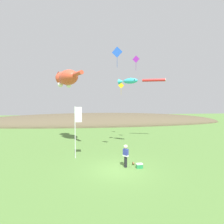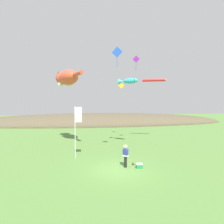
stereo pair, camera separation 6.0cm
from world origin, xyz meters
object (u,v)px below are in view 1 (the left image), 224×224
festival_attendant (126,155)px  festival_banner_pole (77,124)px  picnic_cooler (139,166)px  kite_tube_streamer (154,80)px  kite_diamond_blue (117,52)px  kite_diamond_violet (136,59)px  kite_diamond_gold (121,86)px  kite_giant_cat (67,78)px  kite_spool (133,163)px  kite_fish_windsock (128,81)px

festival_attendant → festival_banner_pole: festival_banner_pole is taller
picnic_cooler → kite_tube_streamer: size_ratio=0.16×
kite_diamond_blue → kite_diamond_violet: kite_diamond_violet is taller
festival_banner_pole → kite_diamond_blue: bearing=2.9°
festival_attendant → kite_diamond_gold: bearing=81.2°
picnic_cooler → festival_banner_pole: (-5.02, 3.16, 2.96)m
kite_giant_cat → kite_diamond_gold: kite_giant_cat is taller
kite_spool → kite_fish_windsock: kite_fish_windsock is taller
kite_diamond_blue → festival_attendant: bearing=-86.1°
kite_diamond_blue → kite_diamond_gold: bearing=77.1°
kite_spool → festival_banner_pole: size_ratio=0.05×
kite_spool → kite_tube_streamer: (5.13, 8.95, 8.02)m
kite_diamond_gold → kite_diamond_violet: size_ratio=1.00×
picnic_cooler → kite_diamond_gold: kite_diamond_gold is taller
festival_banner_pole → kite_tube_streamer: bearing=33.6°
festival_attendant → kite_fish_windsock: size_ratio=0.79×
festival_attendant → kite_giant_cat: size_ratio=0.27×
festival_banner_pole → kite_tube_streamer: kite_tube_streamer is taller
festival_attendant → kite_diamond_gold: 13.89m
kite_diamond_violet → festival_banner_pole: bearing=-147.8°
kite_diamond_gold → kite_tube_streamer: bearing=-33.5°
festival_banner_pole → kite_diamond_blue: (3.78, 0.19, 6.69)m
festival_attendant → kite_spool: 1.20m
festival_attendant → picnic_cooler: size_ratio=3.61×
kite_spool → picnic_cooler: picnic_cooler is taller
kite_diamond_violet → kite_spool: bearing=-106.6°
picnic_cooler → kite_fish_windsock: (0.59, 6.64, 7.41)m
kite_fish_windsock → kite_tube_streamer: 5.27m
kite_fish_windsock → picnic_cooler: bearing=-95.0°
kite_spool → kite_diamond_gold: kite_diamond_gold is taller
kite_giant_cat → kite_diamond_violet: (8.25, -1.71, 2.10)m
festival_banner_pole → kite_diamond_gold: bearing=57.6°
kite_spool → kite_giant_cat: kite_giant_cat is taller
kite_tube_streamer → kite_diamond_gold: (-4.01, 2.65, -0.54)m
kite_giant_cat → kite_tube_streamer: kite_giant_cat is taller
kite_spool → kite_diamond_gold: 13.85m
kite_diamond_gold → kite_giant_cat: bearing=-156.1°
kite_tube_streamer → kite_diamond_violet: bearing=-143.6°
festival_banner_pole → kite_tube_streamer: 12.85m
kite_diamond_blue → kite_diamond_gold: (2.06, 9.02, -2.23)m
kite_spool → kite_diamond_blue: size_ratio=0.13×
festival_attendant → kite_diamond_violet: size_ratio=1.00×
kite_diamond_violet → festival_attendant: bearing=-111.0°
festival_attendant → kite_fish_windsock: 9.31m
kite_tube_streamer → festival_banner_pole: bearing=-146.4°
picnic_cooler → kite_diamond_blue: size_ratio=0.25×
kite_giant_cat → kite_diamond_gold: (7.39, 3.28, -0.53)m
kite_fish_windsock → kite_diamond_violet: kite_diamond_violet is taller
kite_giant_cat → festival_banner_pole: bearing=-75.4°
kite_diamond_blue → kite_spool: bearing=-69.9°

